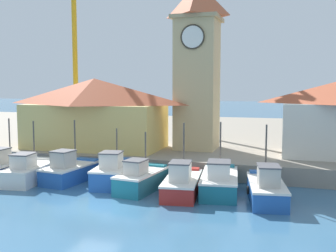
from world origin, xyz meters
The scene contains 14 objects.
ground_plane centered at (0.00, 0.00, 0.00)m, with size 300.00×300.00×0.00m, color #386689.
quay_wharf centered at (0.00, 27.62, 0.62)m, with size 120.00×40.00×1.24m, color gray.
fishing_boat_far_left centered at (-8.91, 4.02, 0.79)m, with size 2.19×4.14×4.23m.
fishing_boat_left_outer centered at (-6.74, 3.82, 0.72)m, with size 2.63×5.06×4.11m.
fishing_boat_left_inner centered at (-4.14, 4.66, 0.76)m, with size 2.54×4.62×4.17m.
fishing_boat_mid_left centered at (-0.89, 4.82, 0.80)m, with size 2.76×4.76×3.68m.
fishing_boat_center centered at (1.35, 3.93, 0.74)m, with size 2.37×4.52×3.63m.
fishing_boat_mid_right centered at (4.01, 3.82, 0.71)m, with size 2.56×5.19×4.29m.
fishing_boat_right_inner centered at (6.11, 4.79, 0.74)m, with size 2.81×5.49×4.30m.
fishing_boat_right_outer centered at (8.94, 3.91, 0.74)m, with size 2.70×5.30×4.30m.
clock_tower centered at (2.68, 13.51, 8.43)m, with size 3.81×3.81×15.24m.
warehouse_left centered at (-5.70, 11.36, 4.27)m, with size 11.79×5.87×5.90m.
port_crane_near centered at (1.16, 21.52, 8.07)m, with size 2.14×10.61×17.32m.
port_crane_far centered at (-13.18, 21.42, 8.67)m, with size 4.52×6.81×20.06m.
Camera 1 is at (9.99, -18.58, 6.53)m, focal length 42.00 mm.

